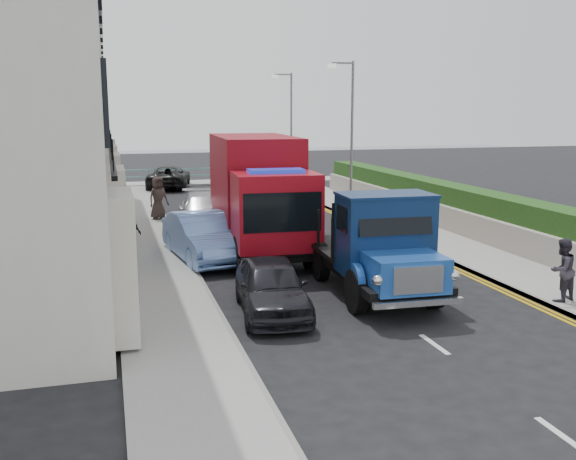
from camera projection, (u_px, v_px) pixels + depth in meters
The scene contains 20 objects.
ground at pixel (394, 316), 15.44m from camera, with size 120.00×120.00×0.00m, color black.
pavement_west at pixel (149, 249), 22.56m from camera, with size 2.40×38.00×0.12m, color gray.
pavement_east at pixel (420, 233), 25.35m from camera, with size 2.60×38.00×0.12m, color gray.
promenade at pixel (209, 182), 42.86m from camera, with size 30.00×2.50×0.12m, color gray.
sea_plane at pixel (167, 153), 72.19m from camera, with size 120.00×120.00×0.00m, color #4C5D68.
terrace_west at pixel (18, 47), 23.88m from camera, with size 6.31×30.20×14.25m.
garden_east at pixel (464, 210), 25.70m from camera, with size 1.45×28.00×1.75m.
seafront_railing at pixel (211, 176), 42.00m from camera, with size 13.00×0.08×1.11m.
lamp_mid at pixel (349, 129), 29.05m from camera, with size 1.23×0.18×7.00m.
lamp_far at pixel (289, 124), 38.51m from camera, with size 1.23×0.18×7.00m.
bedford_lorry at pixel (382, 252), 16.54m from camera, with size 2.59×5.96×2.76m.
red_lorry at pixel (258, 191), 22.18m from camera, with size 2.96×7.69×3.96m.
parked_car_front at pixel (272, 286), 15.52m from camera, with size 1.59×3.94×1.34m, color black.
parked_car_mid at pixel (202, 237), 20.96m from camera, with size 1.64×4.72×1.55m, color #6590DA.
parked_car_rear at pixel (205, 213), 25.91m from camera, with size 2.13×5.24×1.52m, color #A8A8AD.
seafront_car_left at pixel (169, 177), 40.10m from camera, with size 2.33×5.06×1.41m, color black.
seafront_car_right at pixel (240, 178), 39.67m from camera, with size 1.58×3.93×1.34m, color #AEAFB3.
pedestrian_east_far at pixel (562, 270), 16.09m from camera, with size 0.78×0.61×1.61m, color #34303B.
pedestrian_west_near at pixel (127, 236), 20.02m from camera, with size 1.03×0.43×1.76m, color black.
pedestrian_west_far at pixel (158, 198), 28.13m from camera, with size 0.92×0.60×1.87m, color #382D28.
Camera 1 is at (-6.46, -13.54, 4.90)m, focal length 40.00 mm.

